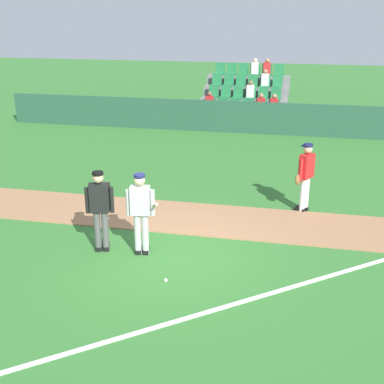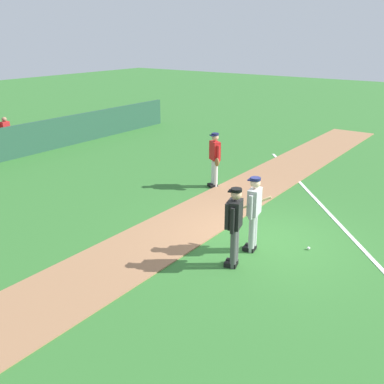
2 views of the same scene
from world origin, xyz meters
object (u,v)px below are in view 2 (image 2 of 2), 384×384
(batter_grey_jersey, at_px, (254,211))
(umpire_home_plate, at_px, (234,223))
(baseball, at_px, (309,248))
(runner_red_jersey, at_px, (215,158))

(batter_grey_jersey, bearing_deg, umpire_home_plate, -178.94)
(batter_grey_jersey, height_order, baseball, batter_grey_jersey)
(batter_grey_jersey, xyz_separation_m, baseball, (0.78, -1.05, -0.93))
(baseball, bearing_deg, batter_grey_jersey, 126.79)
(umpire_home_plate, distance_m, runner_red_jersey, 5.22)
(umpire_home_plate, bearing_deg, runner_red_jersey, 37.41)
(batter_grey_jersey, height_order, umpire_home_plate, same)
(runner_red_jersey, bearing_deg, batter_grey_jersey, -135.98)
(umpire_home_plate, xyz_separation_m, runner_red_jersey, (4.15, 3.17, -0.04))
(umpire_home_plate, height_order, baseball, umpire_home_plate)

